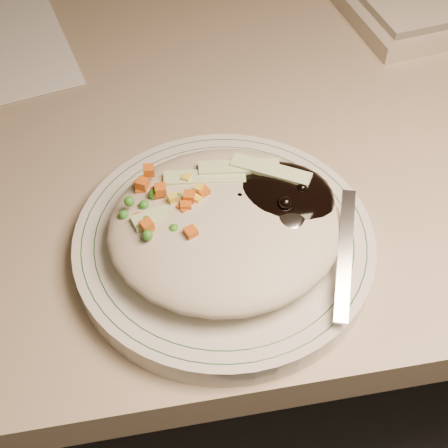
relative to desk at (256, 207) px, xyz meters
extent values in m
cube|color=tan|center=(0.00, 0.00, 0.18)|extent=(1.40, 0.70, 0.04)
cylinder|color=silver|center=(-0.08, -0.22, 0.21)|extent=(0.25, 0.25, 0.02)
torus|color=#144723|center=(-0.08, -0.22, 0.22)|extent=(0.24, 0.24, 0.00)
torus|color=#144723|center=(-0.08, -0.22, 0.22)|extent=(0.22, 0.22, 0.00)
ellipsoid|color=#AEA58D|center=(-0.08, -0.22, 0.24)|extent=(0.19, 0.18, 0.04)
ellipsoid|color=black|center=(-0.04, -0.21, 0.25)|extent=(0.10, 0.09, 0.03)
ellipsoid|color=orange|center=(-0.13, -0.20, 0.24)|extent=(0.08, 0.08, 0.02)
sphere|color=black|center=(-0.07, -0.21, 0.25)|extent=(0.01, 0.01, 0.01)
sphere|color=black|center=(-0.04, -0.20, 0.25)|extent=(0.01, 0.01, 0.01)
sphere|color=black|center=(-0.02, -0.21, 0.26)|extent=(0.01, 0.01, 0.01)
sphere|color=black|center=(-0.02, -0.20, 0.25)|extent=(0.01, 0.01, 0.01)
sphere|color=black|center=(-0.03, -0.23, 0.26)|extent=(0.01, 0.01, 0.01)
sphere|color=black|center=(-0.04, -0.21, 0.25)|extent=(0.01, 0.01, 0.01)
sphere|color=black|center=(-0.03, -0.20, 0.25)|extent=(0.01, 0.01, 0.01)
cube|color=#C55815|center=(-0.13, -0.20, 0.26)|extent=(0.01, 0.01, 0.01)
cube|color=#C55815|center=(-0.12, -0.22, 0.25)|extent=(0.01, 0.01, 0.01)
cube|color=#C55815|center=(-0.14, -0.18, 0.26)|extent=(0.01, 0.01, 0.01)
cube|color=#C55815|center=(-0.11, -0.21, 0.26)|extent=(0.01, 0.01, 0.01)
cube|color=#C55815|center=(-0.11, -0.21, 0.26)|extent=(0.01, 0.01, 0.01)
cube|color=#C55815|center=(-0.15, -0.18, 0.25)|extent=(0.01, 0.01, 0.01)
cube|color=#C55815|center=(-0.13, -0.19, 0.26)|extent=(0.01, 0.01, 0.01)
cube|color=#C55815|center=(-0.11, -0.21, 0.26)|extent=(0.01, 0.01, 0.01)
cube|color=#C55815|center=(-0.10, -0.20, 0.26)|extent=(0.01, 0.01, 0.01)
cube|color=#C55815|center=(-0.14, -0.17, 0.26)|extent=(0.01, 0.01, 0.01)
cube|color=#C55815|center=(-0.15, -0.23, 0.26)|extent=(0.01, 0.01, 0.01)
cube|color=#C55815|center=(-0.11, -0.24, 0.26)|extent=(0.01, 0.01, 0.01)
cube|color=#C55815|center=(-0.15, -0.22, 0.25)|extent=(0.01, 0.01, 0.01)
cube|color=#C55815|center=(-0.15, -0.18, 0.25)|extent=(0.01, 0.01, 0.01)
sphere|color=#388C28|center=(-0.11, -0.20, 0.25)|extent=(0.01, 0.01, 0.01)
sphere|color=#388C28|center=(-0.15, -0.24, 0.26)|extent=(0.01, 0.01, 0.01)
sphere|color=#388C28|center=(-0.15, -0.20, 0.26)|extent=(0.01, 0.01, 0.01)
sphere|color=#388C28|center=(-0.16, -0.20, 0.26)|extent=(0.01, 0.01, 0.01)
sphere|color=#388C28|center=(-0.12, -0.20, 0.25)|extent=(0.01, 0.01, 0.01)
sphere|color=#388C28|center=(-0.11, -0.23, 0.25)|extent=(0.01, 0.01, 0.01)
sphere|color=#388C28|center=(-0.13, -0.21, 0.25)|extent=(0.01, 0.01, 0.01)
sphere|color=#388C28|center=(-0.14, -0.23, 0.25)|extent=(0.01, 0.01, 0.01)
sphere|color=#388C28|center=(-0.16, -0.21, 0.25)|extent=(0.01, 0.01, 0.01)
sphere|color=#388C28|center=(-0.13, -0.19, 0.26)|extent=(0.01, 0.01, 0.01)
sphere|color=#388C28|center=(-0.14, -0.19, 0.26)|extent=(0.01, 0.01, 0.01)
sphere|color=#388C28|center=(-0.14, -0.22, 0.25)|extent=(0.01, 0.01, 0.01)
sphere|color=#388C28|center=(-0.13, -0.23, 0.26)|extent=(0.01, 0.01, 0.01)
sphere|color=#388C28|center=(-0.09, -0.18, 0.25)|extent=(0.01, 0.01, 0.01)
cube|color=yellow|center=(-0.12, -0.20, 0.25)|extent=(0.01, 0.01, 0.01)
cube|color=yellow|center=(-0.10, -0.21, 0.26)|extent=(0.01, 0.01, 0.01)
cube|color=yellow|center=(-0.13, -0.19, 0.25)|extent=(0.01, 0.01, 0.01)
cube|color=yellow|center=(-0.12, -0.20, 0.26)|extent=(0.01, 0.01, 0.01)
cube|color=yellow|center=(-0.13, -0.21, 0.25)|extent=(0.01, 0.01, 0.01)
cube|color=yellow|center=(-0.10, -0.20, 0.26)|extent=(0.01, 0.01, 0.01)
cube|color=yellow|center=(-0.11, -0.18, 0.26)|extent=(0.01, 0.01, 0.01)
cube|color=yellow|center=(-0.12, -0.21, 0.25)|extent=(0.01, 0.01, 0.01)
cube|color=#B2D18C|center=(-0.09, -0.18, 0.26)|extent=(0.07, 0.02, 0.00)
cube|color=#B2D18C|center=(-0.06, -0.18, 0.26)|extent=(0.07, 0.02, 0.00)
cube|color=#B2D18C|center=(-0.12, -0.21, 0.26)|extent=(0.07, 0.03, 0.00)
cube|color=#B2D18C|center=(-0.04, -0.19, 0.26)|extent=(0.07, 0.05, 0.00)
cube|color=#B2D18C|center=(-0.08, -0.23, 0.25)|extent=(0.07, 0.02, 0.00)
ellipsoid|color=silver|center=(-0.03, -0.23, 0.25)|extent=(0.05, 0.06, 0.01)
cube|color=silver|center=(0.00, -0.27, 0.24)|extent=(0.05, 0.11, 0.03)
camera|label=1|loc=(-0.14, -0.54, 0.63)|focal=50.00mm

